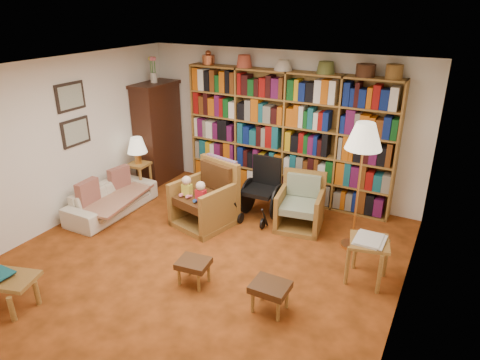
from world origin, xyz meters
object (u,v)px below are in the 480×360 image
Objects in this scene: footstool_b at (270,289)px; side_table_papers at (369,248)px; footstool_a at (194,265)px; sofa at (112,199)px; armchair_leather at (208,198)px; floor_lamp at (364,142)px; coffee_table at (1,280)px; side_table_lamp at (139,172)px; armchair_sage at (302,206)px; wheelchair at (263,191)px.

side_table_papers is at bearing 52.48° from footstool_b.
side_table_papers is at bearing 29.66° from footstool_a.
sofa is 1.59× the size of armchair_leather.
sofa is at bearing -168.00° from floor_lamp.
floor_lamp is 4.38× the size of footstool_b.
coffee_table is at bearing -167.43° from sofa.
floor_lamp is (3.76, 0.80, 1.33)m from sofa.
floor_lamp is 1.36m from side_table_papers.
side_table_lamp is 3.20m from coffee_table.
armchair_sage is at bearing 23.62° from armchair_leather.
sofa is at bearing -83.10° from side_table_lamp.
side_table_papers is (4.21, -0.75, 0.07)m from side_table_lamp.
sofa reaches higher than coffee_table.
footstool_b is at bearing -104.76° from floor_lamp.
armchair_sage is 0.67m from wheelchair.
side_table_papers is at bearing -38.73° from armchair_sage.
armchair_leather is 2.97m from coffee_table.
sofa is at bearing 156.55° from footstool_a.
wheelchair reaches higher than side_table_lamp.
floor_lamp is at bearing 43.93° from coffee_table.
wheelchair is 2.30m from footstool_b.
side_table_papers is 4.30m from coffee_table.
side_table_papers is at bearing -64.20° from floor_lamp.
footstool_b is at bearing -40.26° from armchair_leather.
sofa is 1.64m from armchair_leather.
armchair_sage reaches higher than coffee_table.
sofa is 2.67× the size of side_table_papers.
side_table_papers is 0.67× the size of coffee_table.
wheelchair is at bearing 63.10° from coffee_table.
sofa is 4.11m from side_table_papers.
wheelchair is 1.91m from floor_lamp.
wheelchair reaches higher than sofa.
wheelchair is (-0.66, -0.01, 0.13)m from armchair_sage.
sofa is 3.83× the size of footstool_a.
side_table_lamp is at bearing 179.59° from floor_lamp.
side_table_lamp is 0.63× the size of coffee_table.
armchair_sage is 1.56m from side_table_papers.
wheelchair is 2.03m from footstool_a.
armchair_sage is 4.11m from coffee_table.
sofa is 2.81× the size of side_table_lamp.
armchair_sage is at bearing 100.87° from footstool_b.
coffee_table reaches higher than footstool_b.
floor_lamp is at bearing -0.41° from side_table_lamp.
footstool_a is (-0.64, -2.03, -0.05)m from armchair_sage.
side_table_papers is (1.88, -0.97, 0.02)m from wheelchair.
side_table_papers reaches higher than footstool_a.
armchair_leather is at bearing 115.69° from footstool_a.
sofa is at bearing -160.06° from armchair_sage.
armchair_leather is at bearing -171.41° from floor_lamp.
armchair_sage is 2.00× the size of footstool_b.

